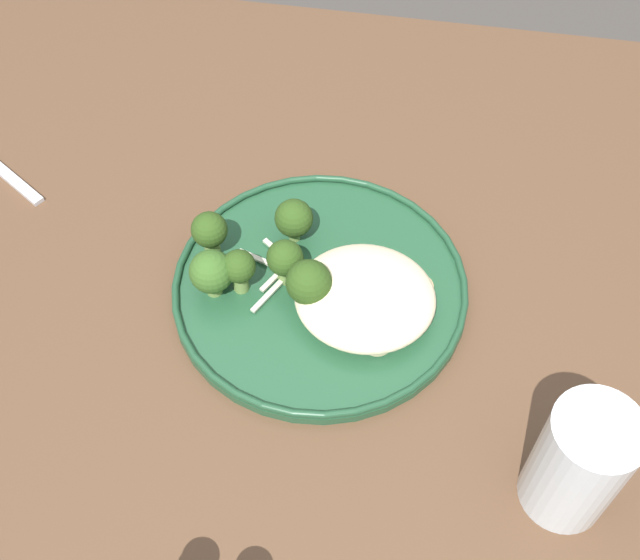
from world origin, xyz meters
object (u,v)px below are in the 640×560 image
Objects in this scene: broccoli_floret_near_rim at (210,232)px; seared_scallop_tilted_round at (398,320)px; seared_scallop_right_edge at (382,283)px; broccoli_floret_split_head at (285,259)px; broccoli_floret_right_tilted at (309,283)px; seared_scallop_center_golden at (382,308)px; seared_scallop_half_hidden at (377,339)px; broccoli_floret_small_sprig at (239,268)px; broccoli_floret_beside_noodles at (211,272)px; water_glass at (576,467)px; dinner_plate at (320,287)px; seared_scallop_rear_pale at (358,290)px; seared_scallop_large_seared at (417,289)px; broccoli_floret_rear_charred at (294,219)px.

seared_scallop_tilted_round is at bearing 164.01° from broccoli_floret_near_rim.
broccoli_floret_split_head is (0.09, 0.00, 0.02)m from seared_scallop_right_edge.
seared_scallop_tilted_round is at bearing 171.49° from broccoli_floret_right_tilted.
seared_scallop_tilted_round is at bearing 140.58° from seared_scallop_center_golden.
seared_scallop_half_hidden is 0.56× the size of broccoli_floret_small_sprig.
broccoli_floret_beside_noodles reaches higher than seared_scallop_half_hidden.
seared_scallop_right_edge is 0.52× the size of broccoli_floret_beside_noodles.
broccoli_floret_right_tilted is at bearing -179.37° from broccoli_floret_beside_noodles.
broccoli_floret_small_sprig is 0.35m from water_glass.
dinner_plate is 0.12m from broccoli_floret_near_rim.
broccoli_floret_right_tilted is at bearing 21.94° from seared_scallop_right_edge.
seared_scallop_tilted_round is 0.18m from broccoli_floret_beside_noodles.
dinner_plate is 4.98× the size of broccoli_floret_near_rim.
broccoli_floret_split_head is (0.07, -0.01, 0.02)m from seared_scallop_rear_pale.
dinner_plate is at bearing 175.56° from broccoli_floret_split_head.
broccoli_floret_near_rim is at bearing -4.44° from seared_scallop_large_seared.
seared_scallop_large_seared is 0.25× the size of water_glass.
seared_scallop_half_hidden is at bearing 131.13° from broccoli_floret_rear_charred.
water_glass is at bearing 153.46° from broccoli_floret_small_sprig.
broccoli_floret_beside_noodles is (0.10, 0.02, 0.03)m from dinner_plate.
seared_scallop_rear_pale is 0.59× the size of broccoli_floret_near_rim.
water_glass reaches higher than broccoli_floret_small_sprig.
seared_scallop_tilted_round is 0.47× the size of broccoli_floret_near_rim.
seared_scallop_half_hidden is 0.04m from seared_scallop_center_golden.
seared_scallop_rear_pale is at bearing -172.91° from broccoli_floret_beside_noodles.
seared_scallop_tilted_round is (-0.02, 0.04, -0.00)m from seared_scallop_right_edge.
broccoli_floret_split_head is at bearing -4.44° from dinner_plate.
seared_scallop_large_seared is 0.07m from seared_scallop_half_hidden.
broccoli_floret_split_head is at bearing -42.29° from broccoli_floret_right_tilted.
seared_scallop_half_hidden is at bearing 152.87° from broccoli_floret_right_tilted.
broccoli_floret_beside_noodles is 0.37m from water_glass.
seared_scallop_tilted_round is 0.48× the size of broccoli_floret_right_tilted.
broccoli_floret_beside_noodles is 0.92× the size of broccoli_floret_near_rim.
seared_scallop_tilted_round reaches higher than seared_scallop_center_golden.
seared_scallop_rear_pale is 1.25× the size of seared_scallop_tilted_round.
broccoli_floret_right_tilted reaches higher than seared_scallop_rear_pale.
seared_scallop_right_edge reaches higher than dinner_plate.
seared_scallop_half_hidden is 0.24× the size of water_glass.
broccoli_floret_right_tilted is (0.07, 0.00, 0.02)m from seared_scallop_center_golden.
seared_scallop_right_edge is 1.00× the size of seared_scallop_tilted_round.
broccoli_floret_near_rim reaches higher than dinner_plate.
broccoli_floret_split_head reaches higher than dinner_plate.
seared_scallop_center_golden is (-0.06, 0.02, 0.01)m from dinner_plate.
water_glass is (-0.17, 0.15, 0.03)m from seared_scallop_center_golden.
broccoli_floret_near_rim is at bearing -28.70° from water_glass.
broccoli_floret_right_tilted reaches higher than dinner_plate.
broccoli_floret_rear_charred is at bearing -57.01° from dinner_plate.
seared_scallop_right_edge is 0.80× the size of seared_scallop_rear_pale.
water_glass reaches higher than seared_scallop_rear_pale.
broccoli_floret_near_rim is (0.04, -0.04, 0.00)m from broccoli_floret_small_sprig.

